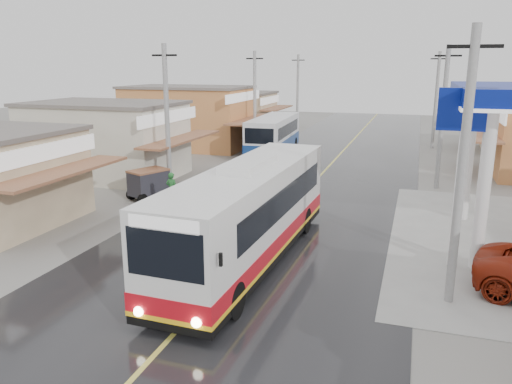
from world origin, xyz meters
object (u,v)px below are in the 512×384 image
tricycle_near (148,182)px  tyre_stack (171,198)px  coach_bus (250,213)px  cyclist (174,199)px  second_bus (273,135)px

tricycle_near → tyre_stack: (1.34, -0.13, -0.72)m
coach_bus → cyclist: coach_bus is taller
coach_bus → second_bus: bearing=105.9°
tricycle_near → cyclist: bearing=-12.8°
second_bus → cyclist: (-0.20, -16.60, -0.95)m
second_bus → tyre_stack: second_bus is taller
coach_bus → tyre_stack: (-6.47, 6.28, -1.59)m
second_bus → tyre_stack: bearing=-97.7°
coach_bus → cyclist: 7.25m
second_bus → coach_bus: bearing=-79.2°
cyclist → tyre_stack: (-1.04, 1.62, -0.46)m
coach_bus → second_bus: (-5.23, 21.25, -0.18)m
tricycle_near → coach_bus: bearing=-15.8°
tyre_stack → second_bus: bearing=85.3°
second_bus → tyre_stack: 15.10m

